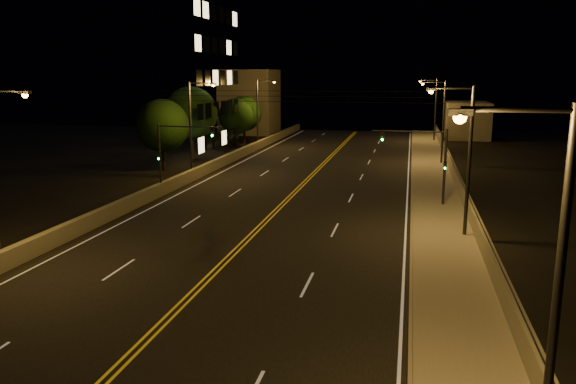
% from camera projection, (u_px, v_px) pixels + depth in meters
% --- Properties ---
extents(road, '(18.00, 120.00, 0.02)m').
position_uv_depth(road, '(263.00, 224.00, 34.52)').
color(road, black).
rests_on(road, ground).
extents(sidewalk, '(3.60, 120.00, 0.30)m').
position_uv_depth(sidewalk, '(445.00, 232.00, 32.24)').
color(sidewalk, gray).
rests_on(sidewalk, ground).
extents(curb, '(0.14, 120.00, 0.15)m').
position_uv_depth(curb, '(411.00, 231.00, 32.65)').
color(curb, gray).
rests_on(curb, ground).
extents(parapet_wall, '(0.30, 120.00, 1.00)m').
position_uv_depth(parapet_wall, '(476.00, 222.00, 31.76)').
color(parapet_wall, gray).
rests_on(parapet_wall, sidewalk).
extents(jersey_barrier, '(0.45, 120.00, 0.96)m').
position_uv_depth(jersey_barrier, '(119.00, 208.00, 36.46)').
color(jersey_barrier, gray).
rests_on(jersey_barrier, ground).
extents(distant_building_right, '(6.00, 10.00, 5.14)m').
position_uv_depth(distant_building_right, '(466.00, 120.00, 81.74)').
color(distant_building_right, gray).
rests_on(distant_building_right, ground).
extents(distant_building_left, '(8.00, 8.00, 9.78)m').
position_uv_depth(distant_building_left, '(250.00, 102.00, 87.08)').
color(distant_building_left, gray).
rests_on(distant_building_left, ground).
extents(parapet_rail, '(0.06, 120.00, 0.06)m').
position_uv_depth(parapet_rail, '(476.00, 213.00, 31.65)').
color(parapet_rail, black).
rests_on(parapet_rail, parapet_wall).
extents(lane_markings, '(17.32, 116.00, 0.00)m').
position_uv_depth(lane_markings, '(263.00, 224.00, 34.45)').
color(lane_markings, silver).
rests_on(lane_markings, road).
extents(streetlight_0, '(2.55, 0.28, 8.45)m').
position_uv_depth(streetlight_0, '(544.00, 272.00, 11.78)').
color(streetlight_0, '#2D2D33').
rests_on(streetlight_0, ground).
extents(streetlight_1, '(2.55, 0.28, 8.45)m').
position_uv_depth(streetlight_1, '(464.00, 152.00, 30.29)').
color(streetlight_1, '#2D2D33').
rests_on(streetlight_1, ground).
extents(streetlight_2, '(2.55, 0.28, 8.45)m').
position_uv_depth(streetlight_2, '(441.00, 117.00, 55.88)').
color(streetlight_2, '#2D2D33').
rests_on(streetlight_2, ground).
extents(streetlight_3, '(2.55, 0.28, 8.45)m').
position_uv_depth(streetlight_3, '(433.00, 106.00, 75.58)').
color(streetlight_3, '#2D2D33').
rests_on(streetlight_3, ground).
extents(streetlight_5, '(2.55, 0.28, 8.45)m').
position_uv_depth(streetlight_5, '(194.00, 123.00, 48.86)').
color(streetlight_5, '#2D2D33').
rests_on(streetlight_5, ground).
extents(streetlight_6, '(2.55, 0.28, 8.45)m').
position_uv_depth(streetlight_6, '(260.00, 108.00, 69.93)').
color(streetlight_6, '#2D2D33').
rests_on(streetlight_6, ground).
extents(traffic_signal_right, '(5.11, 0.31, 5.45)m').
position_uv_depth(traffic_signal_right, '(429.00, 157.00, 38.07)').
color(traffic_signal_right, '#2D2D33').
rests_on(traffic_signal_right, ground).
extents(traffic_signal_left, '(5.11, 0.31, 5.45)m').
position_uv_depth(traffic_signal_left, '(173.00, 150.00, 41.96)').
color(traffic_signal_left, '#2D2D33').
rests_on(traffic_signal_left, ground).
extents(overhead_wires, '(22.00, 0.03, 0.83)m').
position_uv_depth(overhead_wires, '(295.00, 96.00, 42.10)').
color(overhead_wires, black).
extents(building_tower, '(24.00, 15.00, 28.63)m').
position_uv_depth(building_tower, '(116.00, 32.00, 62.74)').
color(building_tower, gray).
rests_on(building_tower, ground).
extents(tree_0, '(5.01, 5.01, 6.79)m').
position_uv_depth(tree_0, '(162.00, 126.00, 53.10)').
color(tree_0, black).
rests_on(tree_0, ground).
extents(tree_1, '(5.75, 5.75, 7.79)m').
position_uv_depth(tree_1, '(191.00, 113.00, 60.93)').
color(tree_1, black).
rests_on(tree_1, ground).
extents(tree_2, '(4.54, 4.54, 6.16)m').
position_uv_depth(tree_2, '(237.00, 116.00, 70.73)').
color(tree_2, black).
rests_on(tree_2, ground).
extents(tree_3, '(4.66, 4.66, 6.32)m').
position_uv_depth(tree_3, '(244.00, 114.00, 74.20)').
color(tree_3, black).
rests_on(tree_3, ground).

